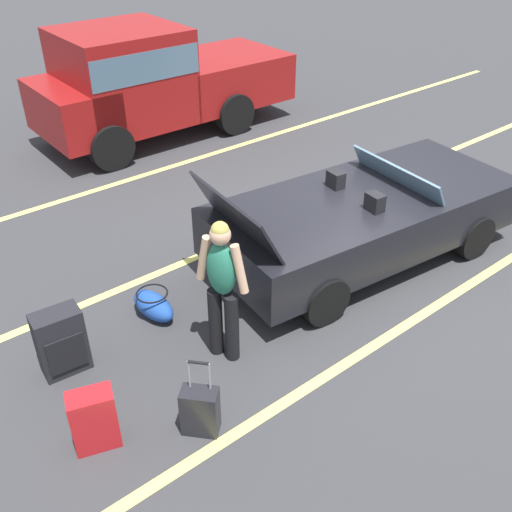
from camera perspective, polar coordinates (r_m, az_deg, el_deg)
The scene contains 11 objects.
ground_plane at distance 8.02m, azimuth 10.08°, elevation 0.05°, with size 80.00×80.00×0.00m, color #333335.
lot_line_near at distance 7.40m, azimuth 17.74°, elevation -4.43°, with size 18.00×0.12×0.01m, color #EAE066.
lot_line_mid at distance 8.82m, azimuth 3.61°, elevation 3.84°, with size 18.00×0.12×0.01m, color #EAE066.
lot_line_far at distance 10.74m, azimuth -6.19°, elevation 9.40°, with size 18.00×0.12×0.01m, color #EAE066.
convertible_car at distance 7.84m, azimuth 11.59°, elevation 4.09°, with size 4.35×2.18×1.51m.
suitcase_large_black at distance 6.29m, azimuth -18.62°, elevation -8.05°, with size 0.50×0.34×0.74m.
suitcase_medium_bright at distance 5.53m, azimuth -15.66°, elevation -15.27°, with size 0.46×0.35×0.62m.
suitcase_small_carryon at distance 5.50m, azimuth -5.52°, elevation -14.93°, with size 0.38×0.39×0.82m.
duffel_bag at distance 6.87m, azimuth -10.07°, elevation -4.79°, with size 0.41×0.67×0.34m.
traveler_person at distance 5.79m, azimuth -3.36°, elevation -2.83°, with size 0.33×0.59×1.65m.
parked_pickup_truck_near at distance 11.56m, azimuth -10.70°, elevation 16.66°, with size 5.01×2.10×2.10m.
Camera 1 is at (-5.23, -4.24, 4.36)m, focal length 40.62 mm.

